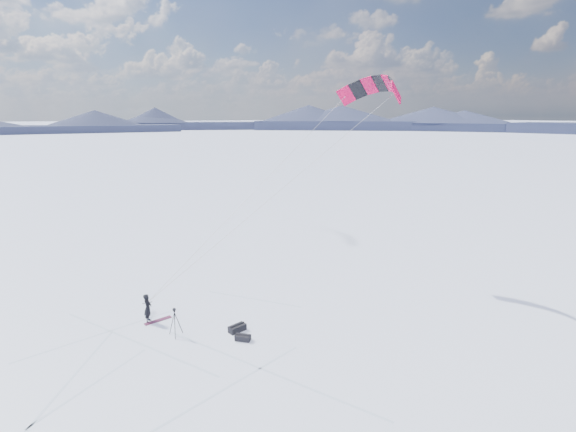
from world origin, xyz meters
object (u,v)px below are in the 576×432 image
tripod (175,318)px  snowboard (158,320)px  gear_bag_b (243,337)px  snowkiter (149,322)px  gear_bag_a (237,328)px

tripod → snowboard: bearing=91.4°
snowboard → tripod: (0.63, -2.07, 0.97)m
tripod → gear_bag_b: size_ratio=1.80×
snowkiter → tripod: bearing=-133.6°
snowboard → snowkiter: bearing=150.7°
gear_bag_a → tripod: bearing=144.9°
snowkiter → gear_bag_b: snowkiter is taller
tripod → gear_bag_b: tripod is taller
tripod → gear_bag_a: bearing=-32.5°
snowkiter → tripod: tripod is taller
snowboard → gear_bag_b: size_ratio=1.78×
snowkiter → tripod: 2.65m
snowkiter → gear_bag_a: bearing=-107.2°
snowboard → gear_bag_a: (3.71, -3.01, 0.17)m
tripod → snowkiter: bearing=101.4°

